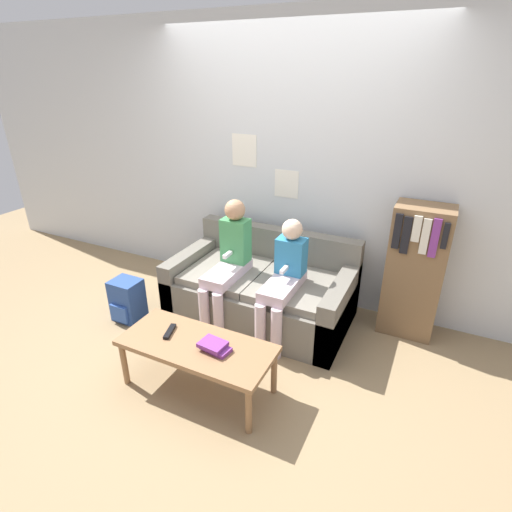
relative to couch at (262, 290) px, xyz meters
The scene contains 10 objects.
ground_plane 0.63m from the couch, 90.00° to the right, with size 10.00×10.00×0.00m, color #937A56.
wall_back 1.18m from the couch, 90.01° to the left, with size 8.00×0.06×2.60m.
couch is the anchor object (origin of this frame).
coffee_table 1.08m from the couch, 90.10° to the right, with size 1.10×0.48×0.39m.
person_left 0.47m from the couch, 140.21° to the right, with size 0.24×0.61×1.12m.
person_right 0.48m from the couch, 35.60° to the right, with size 0.24×0.61×1.02m.
tv_remote 1.09m from the couch, 102.94° to the right, with size 0.09×0.17×0.02m.
book_stack 1.10m from the couch, 82.23° to the right, with size 0.22×0.15×0.06m.
bookshelf 1.33m from the couch, 15.28° to the left, with size 0.45×0.34×1.16m.
backpack 1.25m from the couch, 150.64° to the right, with size 0.26×0.25×0.40m.
Camera 1 is at (1.36, -2.35, 2.12)m, focal length 28.00 mm.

